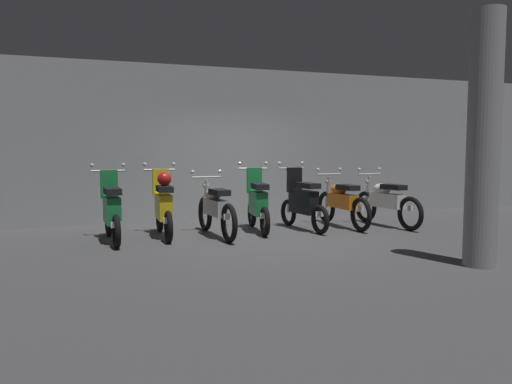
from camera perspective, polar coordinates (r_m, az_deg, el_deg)
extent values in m
plane|color=#424244|center=(8.81, 1.33, -5.04)|extent=(80.00, 80.00, 0.00)
cube|color=gray|center=(10.98, -3.15, 5.51)|extent=(16.00, 0.30, 3.28)
torus|color=black|center=(9.07, -16.58, -3.26)|extent=(0.12, 0.53, 0.53)
torus|color=black|center=(7.94, -15.74, -4.38)|extent=(0.12, 0.53, 0.53)
cube|color=#197238|center=(8.47, -16.24, -1.98)|extent=(0.26, 0.75, 0.44)
cube|color=#197238|center=(8.78, -16.54, 0.87)|extent=(0.29, 0.13, 0.48)
cube|color=black|center=(8.28, -16.17, 0.10)|extent=(0.27, 0.53, 0.10)
cylinder|color=#B7BABF|center=(8.90, -16.66, 2.34)|extent=(0.56, 0.07, 0.04)
sphere|color=#B7BABF|center=(8.88, -18.35, 2.94)|extent=(0.07, 0.07, 0.07)
sphere|color=#B7BABF|center=(8.93, -15.02, 3.03)|extent=(0.07, 0.07, 0.07)
cylinder|color=#B7BABF|center=(8.98, -16.62, -0.65)|extent=(0.06, 0.15, 0.85)
sphere|color=silver|center=(8.95, -16.67, 1.39)|extent=(0.12, 0.12, 0.12)
cube|color=white|center=(7.95, -15.78, -3.64)|extent=(0.16, 0.02, 0.10)
torus|color=black|center=(9.36, -11.02, -2.91)|extent=(0.10, 0.53, 0.53)
torus|color=black|center=(8.23, -10.02, -3.95)|extent=(0.10, 0.53, 0.53)
cube|color=gold|center=(8.76, -10.58, -1.65)|extent=(0.24, 0.74, 0.44)
cube|color=gold|center=(9.06, -10.91, 1.10)|extent=(0.28, 0.13, 0.48)
cube|color=black|center=(8.57, -10.47, 0.36)|extent=(0.25, 0.53, 0.10)
cylinder|color=#B7BABF|center=(9.19, -11.04, 2.53)|extent=(0.56, 0.05, 0.04)
sphere|color=#B7BABF|center=(9.16, -12.66, 3.12)|extent=(0.07, 0.07, 0.07)
sphere|color=#B7BABF|center=(9.22, -9.44, 3.18)|extent=(0.07, 0.07, 0.07)
cylinder|color=#B7BABF|center=(9.26, -11.02, -0.37)|extent=(0.06, 0.15, 0.85)
sphere|color=silver|center=(9.24, -11.06, 1.61)|extent=(0.12, 0.12, 0.12)
cube|color=white|center=(8.23, -10.06, -3.24)|extent=(0.16, 0.02, 0.10)
sphere|color=red|center=(8.56, -10.49, 1.50)|extent=(0.24, 0.24, 0.24)
torus|color=black|center=(9.33, -5.88, -2.49)|extent=(0.13, 0.65, 0.65)
torus|color=black|center=(8.11, -3.13, -3.59)|extent=(0.13, 0.65, 0.65)
cube|color=#9EA0A8|center=(8.69, -4.61, -1.76)|extent=(0.28, 0.85, 0.28)
ellipsoid|color=#9EA0A8|center=(8.82, -4.95, -0.23)|extent=(0.29, 0.46, 0.22)
cube|color=black|center=(8.49, -4.23, -0.02)|extent=(0.27, 0.54, 0.10)
cylinder|color=#B7BABF|center=(9.17, -5.73, 1.71)|extent=(0.56, 0.07, 0.04)
sphere|color=#B7BABF|center=(9.09, -7.30, 2.30)|extent=(0.07, 0.07, 0.07)
sphere|color=#B7BABF|center=(9.24, -4.19, 2.37)|extent=(0.07, 0.07, 0.07)
cylinder|color=#B7BABF|center=(9.24, -5.80, -0.56)|extent=(0.07, 0.16, 0.65)
sphere|color=silver|center=(9.23, -5.82, 0.80)|extent=(0.12, 0.12, 0.12)
cube|color=white|center=(8.12, -3.20, -2.86)|extent=(0.16, 0.02, 0.10)
torus|color=black|center=(9.79, -0.47, -2.47)|extent=(0.16, 0.54, 0.53)
torus|color=black|center=(8.68, 1.03, -3.42)|extent=(0.16, 0.54, 0.53)
cube|color=#197238|center=(9.20, 0.24, -1.25)|extent=(0.31, 0.76, 0.44)
cube|color=#197238|center=(9.50, -0.20, 1.36)|extent=(0.29, 0.16, 0.48)
cube|color=black|center=(9.01, 0.45, 0.66)|extent=(0.31, 0.55, 0.10)
cylinder|color=#B7BABF|center=(9.63, -0.36, 2.72)|extent=(0.56, 0.11, 0.04)
sphere|color=#B7BABF|center=(9.58, -1.89, 3.30)|extent=(0.07, 0.07, 0.07)
sphere|color=#B7BABF|center=(9.68, 1.15, 3.32)|extent=(0.07, 0.07, 0.07)
cylinder|color=#B7BABF|center=(9.70, -0.41, -0.05)|extent=(0.07, 0.15, 0.85)
sphere|color=silver|center=(9.68, -0.41, 1.84)|extent=(0.12, 0.12, 0.12)
cube|color=white|center=(8.69, 1.00, -2.75)|extent=(0.16, 0.03, 0.10)
torus|color=black|center=(9.95, 3.74, -2.36)|extent=(0.15, 0.54, 0.53)
torus|color=black|center=(8.98, 7.38, -3.18)|extent=(0.15, 0.54, 0.53)
cube|color=black|center=(9.43, 5.48, -1.13)|extent=(0.30, 0.76, 0.44)
cube|color=black|center=(9.69, 4.43, 1.42)|extent=(0.29, 0.15, 0.48)
cube|color=black|center=(9.26, 6.02, 0.75)|extent=(0.30, 0.54, 0.10)
cylinder|color=#B7BABF|center=(9.80, 4.03, 2.74)|extent=(0.56, 0.10, 0.04)
sphere|color=#B7BABF|center=(9.67, 2.70, 3.32)|extent=(0.07, 0.07, 0.07)
sphere|color=#B7BABF|center=(9.93, 5.34, 3.34)|extent=(0.07, 0.07, 0.07)
cylinder|color=#B7BABF|center=(9.87, 3.88, 0.03)|extent=(0.07, 0.15, 0.85)
sphere|color=silver|center=(9.85, 3.89, 1.88)|extent=(0.12, 0.12, 0.12)
cube|color=white|center=(8.99, 7.31, -2.53)|extent=(0.16, 0.03, 0.10)
torus|color=black|center=(10.47, 8.06, -1.71)|extent=(0.11, 0.65, 0.65)
torus|color=black|center=(9.36, 11.96, -2.55)|extent=(0.11, 0.65, 0.65)
cube|color=orange|center=(9.89, 9.92, -1.02)|extent=(0.25, 0.84, 0.28)
ellipsoid|color=orange|center=(10.00, 9.48, 0.32)|extent=(0.27, 0.45, 0.22)
cube|color=black|center=(9.71, 10.50, 0.53)|extent=(0.26, 0.53, 0.10)
cylinder|color=#B7BABF|center=(10.32, 8.39, 2.03)|extent=(0.56, 0.05, 0.04)
sphere|color=#B7BABF|center=(10.19, 7.13, 2.58)|extent=(0.07, 0.07, 0.07)
sphere|color=#B7BABF|center=(10.45, 9.64, 2.60)|extent=(0.07, 0.07, 0.07)
cylinder|color=#B7BABF|center=(10.39, 8.23, 0.01)|extent=(0.06, 0.16, 0.65)
sphere|color=silver|center=(10.37, 8.24, 1.22)|extent=(0.12, 0.12, 0.12)
cube|color=white|center=(9.37, 11.88, -1.92)|extent=(0.16, 0.02, 0.10)
torus|color=black|center=(10.68, 12.48, -1.65)|extent=(0.17, 0.66, 0.65)
torus|color=black|center=(9.72, 17.31, -2.40)|extent=(0.17, 0.66, 0.65)
cube|color=silver|center=(10.17, 14.81, -0.94)|extent=(0.32, 0.85, 0.28)
ellipsoid|color=silver|center=(10.27, 14.26, 0.36)|extent=(0.31, 0.47, 0.22)
cube|color=black|center=(10.01, 15.53, 0.56)|extent=(0.30, 0.55, 0.10)
cylinder|color=#B7BABF|center=(10.55, 12.91, 2.02)|extent=(0.56, 0.11, 0.04)
sphere|color=#B7BABF|center=(10.38, 11.81, 2.55)|extent=(0.07, 0.07, 0.07)
sphere|color=#B7BABF|center=(10.71, 13.99, 2.58)|extent=(0.07, 0.07, 0.07)
cylinder|color=#B7BABF|center=(10.61, 12.69, 0.04)|extent=(0.08, 0.17, 0.65)
sphere|color=silver|center=(10.60, 12.71, 1.23)|extent=(0.12, 0.12, 0.12)
cube|color=white|center=(9.72, 17.22, -1.79)|extent=(0.16, 0.03, 0.10)
cylinder|color=gray|center=(7.02, 24.70, 5.44)|extent=(0.41, 0.41, 3.28)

